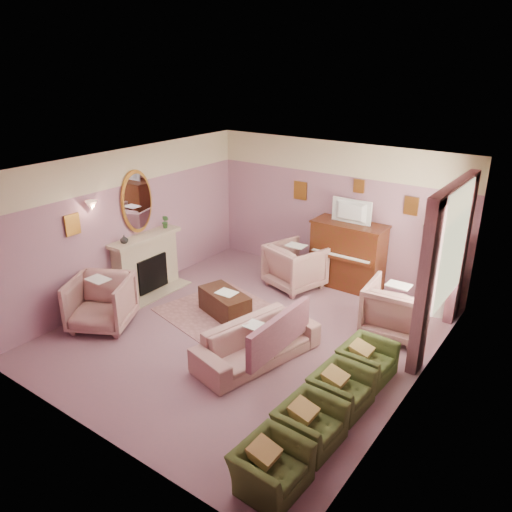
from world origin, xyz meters
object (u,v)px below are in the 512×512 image
Objects in this scene: floral_armchair_front at (101,300)px; olive_chair_d at (367,356)px; television at (350,210)px; side_table at (440,294)px; floral_armchair_left at (296,264)px; floral_armchair_right at (396,306)px; olive_chair_c at (341,384)px; olive_chair_a at (271,461)px; olive_chair_b at (310,419)px; sofa at (257,336)px; coffee_table at (225,304)px; piano at (348,256)px.

floral_armchair_front is 1.29× the size of olive_chair_d.
television reaches higher than side_table.
floral_armchair_left and floral_armchair_right have the same top height.
olive_chair_d is (0.00, 0.82, 0.00)m from olive_chair_c.
olive_chair_a is 1.00× the size of olive_chair_b.
olive_chair_b is 1.00× the size of olive_chair_c.
olive_chair_a is at bearing -50.99° from sofa.
coffee_table is at bearing -117.40° from television.
piano is at bearing 114.99° from olive_chair_c.
floral_armchair_front is at bearing -147.08° from floral_armchair_right.
sofa is at bearing -88.61° from television.
television is 1.04× the size of olive_chair_c.
floral_armchair_left reaches higher than coffee_table.
olive_chair_d is (2.42, -1.99, -0.16)m from floral_armchair_left.
piano is 1.41× the size of floral_armchair_front.
coffee_table is 2.83m from olive_chair_d.
floral_armchair_right is 1.29× the size of olive_chair_c.
olive_chair_c is at bearing -64.69° from television.
floral_armchair_left is 1.29× the size of olive_chair_d.
side_table is at bearing 37.41° from coffee_table.
olive_chair_b is (4.26, -0.36, -0.16)m from floral_armchair_front.
piano is 1.81× the size of olive_chair_a.
television reaches higher than floral_armchair_right.
television reaches higher than floral_armchair_left.
olive_chair_a is at bearing -61.46° from floral_armchair_left.
side_table reaches higher than coffee_table.
olive_chair_d is 1.10× the size of side_table.
floral_armchair_front is at bearing -124.45° from television.
television is 1.04× the size of olive_chair_a.
olive_chair_b is (0.12, -3.04, -0.16)m from floral_armchair_right.
floral_armchair_right is 1.29× the size of olive_chair_a.
coffee_table is at bearing 147.76° from sofa.
television is at bearing 107.70° from olive_chair_a.
floral_armchair_left is 2.37m from floral_armchair_right.
sofa is 2.02× the size of floral_armchair_left.
sofa is 2.02× the size of floral_armchair_right.
piano is at bearing 90.00° from television.
sofa is 1.87m from olive_chair_b.
television is 1.04× the size of olive_chair_d.
olive_chair_c is at bearing 6.21° from floral_armchair_front.
floral_armchair_right is at bearing 23.10° from coffee_table.
olive_chair_d is at bearing -58.56° from piano.
floral_armchair_front is at bearing -119.38° from floral_armchair_left.
floral_armchair_left is at bearing 165.50° from floral_armchair_right.
piano is 0.95m from television.
piano is at bearing 55.89° from floral_armchair_front.
olive_chair_a is 0.82m from olive_chair_b.
floral_armchair_front is 1.42× the size of side_table.
piano is 1.05m from floral_armchair_left.
sofa is at bearing -88.64° from piano.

